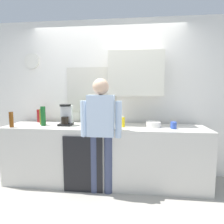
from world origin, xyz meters
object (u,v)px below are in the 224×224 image
coffee_maker (66,116)px  dish_soap (123,122)px  bottle_clear_soda (85,115)px  bottle_dark_sauce (93,118)px  bottle_red_vinegar (39,116)px  bottle_olive_oil (41,117)px  mixing_bowl (153,124)px  person_at_sink (101,127)px  bottle_green_wine (43,116)px  cup_blue_mug (174,125)px  bottle_amber_beer (11,120)px

coffee_maker → dish_soap: (0.90, -0.06, -0.07)m
bottle_clear_soda → bottle_dark_sauce: bearing=-22.2°
bottle_clear_soda → bottle_red_vinegar: bearing=-179.2°
bottle_clear_soda → dish_soap: bearing=-23.1°
bottle_dark_sauce → bottle_olive_oil: bearing=-169.3°
mixing_bowl → dish_soap: size_ratio=1.22×
bottle_olive_oil → person_at_sink: size_ratio=0.16×
bottle_clear_soda → person_at_sink: size_ratio=0.17×
bottle_dark_sauce → dish_soap: 0.55m
bottle_olive_oil → bottle_dark_sauce: 0.82m
coffee_maker → bottle_red_vinegar: (-0.56, 0.20, -0.04)m
bottle_clear_soda → coffee_maker: bearing=-138.5°
bottle_green_wine → person_at_sink: person_at_sink is taller
cup_blue_mug → mixing_bowl: 0.29m
mixing_bowl → person_at_sink: person_at_sink is taller
bottle_red_vinegar → bottle_clear_soda: size_ratio=0.79×
bottle_red_vinegar → mixing_bowl: 1.92m
bottle_green_wine → mixing_bowl: bottle_green_wine is taller
bottle_green_wine → bottle_red_vinegar: size_ratio=1.36×
bottle_green_wine → mixing_bowl: 1.69m
coffee_maker → person_at_sink: (0.61, -0.32, -0.09)m
bottle_dark_sauce → dish_soap: size_ratio=1.00×
cup_blue_mug → dish_soap: 0.72m
coffee_maker → bottle_dark_sauce: size_ratio=1.83×
bottle_green_wine → mixing_bowl: bearing=2.5°
bottle_red_vinegar → mixing_bowl: bearing=-6.6°
bottle_olive_oil → mixing_bowl: size_ratio=1.14×
coffee_maker → bottle_red_vinegar: bearing=159.9°
coffee_maker → bottle_olive_oil: bearing=179.8°
bottle_dark_sauce → dish_soap: (0.50, -0.22, -0.01)m
dish_soap → person_at_sink: bearing=-138.0°
cup_blue_mug → dish_soap: bearing=175.7°
bottle_green_wine → cup_blue_mug: (1.95, -0.03, -0.10)m
bottle_olive_oil → bottle_clear_soda: 0.69m
bottle_amber_beer → person_at_sink: (1.36, -0.07, -0.06)m
bottle_amber_beer → bottle_clear_soda: (0.99, 0.47, 0.03)m
bottle_olive_oil → cup_blue_mug: size_ratio=2.50×
bottle_amber_beer → bottle_clear_soda: size_ratio=0.82×
coffee_maker → bottle_green_wine: 0.35m
bottle_olive_oil → bottle_clear_soda: bottle_clear_soda is taller
bottle_green_wine → bottle_dark_sauce: bottle_green_wine is taller
bottle_olive_oil → dish_soap: size_ratio=1.39×
coffee_maker → bottle_dark_sauce: coffee_maker is taller
bottle_green_wine → bottle_red_vinegar: (-0.22, 0.29, -0.04)m
bottle_red_vinegar → bottle_clear_soda: bearing=0.8°
bottle_amber_beer → cup_blue_mug: bearing=3.4°
coffee_maker → bottle_red_vinegar: coffee_maker is taller
coffee_maker → dish_soap: coffee_maker is taller
bottle_amber_beer → person_at_sink: 1.36m
bottle_green_wine → mixing_bowl: (1.68, 0.07, -0.11)m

